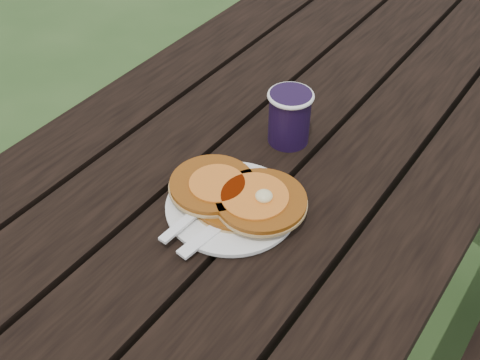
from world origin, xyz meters
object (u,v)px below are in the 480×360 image
Objects in this scene: plate at (232,207)px; pancake_stack at (238,195)px; picnic_table at (261,282)px; coffee_cup at (290,114)px.

plate is 0.02m from pancake_stack.
picnic_table is 0.44m from coffee_cup.
plate is 0.91× the size of pancake_stack.
pancake_stack is at bearing -73.40° from picnic_table.
pancake_stack is 0.20m from coffee_cup.
coffee_cup is (-0.02, 0.20, 0.05)m from plate.
coffee_cup is at bearing 97.25° from pancake_stack.
coffee_cup reaches higher than pancake_stack.
picnic_table is 0.44m from pancake_stack.
plate is 2.04× the size of coffee_cup.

